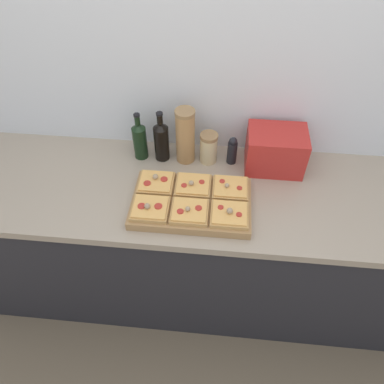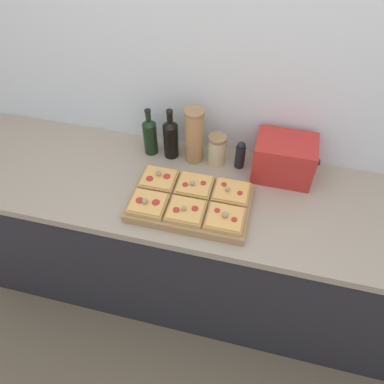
{
  "view_description": "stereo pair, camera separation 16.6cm",
  "coord_description": "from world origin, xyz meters",
  "px_view_note": "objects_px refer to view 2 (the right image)",
  "views": [
    {
      "loc": [
        0.05,
        -0.89,
        2.17
      ],
      "look_at": [
        -0.06,
        0.24,
        0.95
      ],
      "focal_mm": 35.0,
      "sensor_mm": 36.0,
      "label": 1
    },
    {
      "loc": [
        0.21,
        -0.86,
        2.17
      ],
      "look_at": [
        -0.06,
        0.24,
        0.95
      ],
      "focal_mm": 35.0,
      "sensor_mm": 36.0,
      "label": 2
    }
  ],
  "objects_px": {
    "toaster_oven": "(284,159)",
    "grain_jar_tall": "(194,136)",
    "pepper_mill": "(240,155)",
    "grain_jar_short": "(217,150)",
    "olive_oil_bottle": "(150,135)",
    "wine_bottle": "(171,138)",
    "cutting_board": "(190,203)"
  },
  "relations": [
    {
      "from": "cutting_board",
      "to": "wine_bottle",
      "type": "relative_size",
      "value": 1.95
    },
    {
      "from": "olive_oil_bottle",
      "to": "grain_jar_tall",
      "type": "distance_m",
      "value": 0.23
    },
    {
      "from": "cutting_board",
      "to": "toaster_oven",
      "type": "xyz_separation_m",
      "value": [
        0.38,
        0.31,
        0.08
      ]
    },
    {
      "from": "grain_jar_short",
      "to": "toaster_oven",
      "type": "height_order",
      "value": "toaster_oven"
    },
    {
      "from": "wine_bottle",
      "to": "grain_jar_short",
      "type": "bearing_deg",
      "value": 0.0
    },
    {
      "from": "olive_oil_bottle",
      "to": "grain_jar_tall",
      "type": "xyz_separation_m",
      "value": [
        0.23,
        0.0,
        0.04
      ]
    },
    {
      "from": "grain_jar_short",
      "to": "toaster_oven",
      "type": "bearing_deg",
      "value": -1.68
    },
    {
      "from": "toaster_oven",
      "to": "pepper_mill",
      "type": "bearing_deg",
      "value": 177.38
    },
    {
      "from": "wine_bottle",
      "to": "toaster_oven",
      "type": "xyz_separation_m",
      "value": [
        0.56,
        -0.01,
        -0.01
      ]
    },
    {
      "from": "cutting_board",
      "to": "olive_oil_bottle",
      "type": "relative_size",
      "value": 2.06
    },
    {
      "from": "wine_bottle",
      "to": "toaster_oven",
      "type": "height_order",
      "value": "wine_bottle"
    },
    {
      "from": "cutting_board",
      "to": "grain_jar_short",
      "type": "bearing_deg",
      "value": 80.2
    },
    {
      "from": "cutting_board",
      "to": "grain_jar_tall",
      "type": "distance_m",
      "value": 0.34
    },
    {
      "from": "wine_bottle",
      "to": "pepper_mill",
      "type": "bearing_deg",
      "value": 0.0
    },
    {
      "from": "wine_bottle",
      "to": "pepper_mill",
      "type": "relative_size",
      "value": 1.79
    },
    {
      "from": "olive_oil_bottle",
      "to": "grain_jar_short",
      "type": "height_order",
      "value": "olive_oil_bottle"
    },
    {
      "from": "wine_bottle",
      "to": "grain_jar_short",
      "type": "relative_size",
      "value": 1.68
    },
    {
      "from": "cutting_board",
      "to": "grain_jar_tall",
      "type": "xyz_separation_m",
      "value": [
        -0.06,
        0.32,
        0.13
      ]
    },
    {
      "from": "grain_jar_tall",
      "to": "toaster_oven",
      "type": "relative_size",
      "value": 0.97
    },
    {
      "from": "grain_jar_tall",
      "to": "pepper_mill",
      "type": "distance_m",
      "value": 0.24
    },
    {
      "from": "olive_oil_bottle",
      "to": "grain_jar_tall",
      "type": "height_order",
      "value": "grain_jar_tall"
    },
    {
      "from": "pepper_mill",
      "to": "toaster_oven",
      "type": "bearing_deg",
      "value": -2.62
    },
    {
      "from": "grain_jar_short",
      "to": "pepper_mill",
      "type": "xyz_separation_m",
      "value": [
        0.12,
        0.0,
        -0.01
      ]
    },
    {
      "from": "olive_oil_bottle",
      "to": "wine_bottle",
      "type": "relative_size",
      "value": 0.94
    },
    {
      "from": "grain_jar_tall",
      "to": "grain_jar_short",
      "type": "height_order",
      "value": "grain_jar_tall"
    },
    {
      "from": "olive_oil_bottle",
      "to": "toaster_oven",
      "type": "xyz_separation_m",
      "value": [
        0.66,
        -0.01,
        -0.0
      ]
    },
    {
      "from": "wine_bottle",
      "to": "toaster_oven",
      "type": "bearing_deg",
      "value": -0.97
    },
    {
      "from": "olive_oil_bottle",
      "to": "wine_bottle",
      "type": "height_order",
      "value": "wine_bottle"
    },
    {
      "from": "wine_bottle",
      "to": "grain_jar_short",
      "type": "distance_m",
      "value": 0.24
    },
    {
      "from": "wine_bottle",
      "to": "grain_jar_tall",
      "type": "bearing_deg",
      "value": 0.0
    },
    {
      "from": "cutting_board",
      "to": "wine_bottle",
      "type": "xyz_separation_m",
      "value": [
        -0.18,
        0.32,
        0.09
      ]
    },
    {
      "from": "toaster_oven",
      "to": "grain_jar_tall",
      "type": "bearing_deg",
      "value": 178.76
    }
  ]
}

